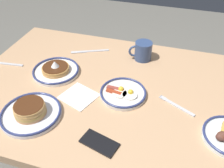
# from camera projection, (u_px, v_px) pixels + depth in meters

# --- Properties ---
(dining_table) EXTENTS (1.42, 0.95, 0.72)m
(dining_table) POSITION_uv_depth(u_px,v_px,m) (112.00, 99.00, 1.21)
(dining_table) COLOR tan
(dining_table) RESTS_ON ground_plane
(plate_near_main) EXTENTS (0.22, 0.22, 0.04)m
(plate_near_main) POSITION_uv_depth(u_px,v_px,m) (123.00, 93.00, 1.12)
(plate_near_main) COLOR silver
(plate_near_main) RESTS_ON dining_table
(plate_center_pancakes) EXTENTS (0.24, 0.24, 0.07)m
(plate_center_pancakes) POSITION_uv_depth(u_px,v_px,m) (56.00, 70.00, 1.26)
(plate_center_pancakes) COLOR white
(plate_center_pancakes) RESTS_ON dining_table
(plate_far_companion) EXTENTS (0.26, 0.26, 0.06)m
(plate_far_companion) POSITION_uv_depth(u_px,v_px,m) (31.00, 112.00, 1.02)
(plate_far_companion) COLOR white
(plate_far_companion) RESTS_ON dining_table
(coffee_mug) EXTENTS (0.13, 0.10, 0.10)m
(coffee_mug) POSITION_uv_depth(u_px,v_px,m) (143.00, 51.00, 1.34)
(coffee_mug) COLOR #334772
(coffee_mug) RESTS_ON dining_table
(cell_phone) EXTENTS (0.16, 0.11, 0.01)m
(cell_phone) POSITION_uv_depth(u_px,v_px,m) (99.00, 143.00, 0.92)
(cell_phone) COLOR black
(cell_phone) RESTS_ON dining_table
(paper_napkin) EXTENTS (0.19, 0.18, 0.00)m
(paper_napkin) POSITION_uv_depth(u_px,v_px,m) (79.00, 96.00, 1.12)
(paper_napkin) COLOR white
(paper_napkin) RESTS_ON dining_table
(fork_near) EXTENTS (0.17, 0.10, 0.01)m
(fork_near) POSITION_uv_depth(u_px,v_px,m) (176.00, 106.00, 1.07)
(fork_near) COLOR silver
(fork_near) RESTS_ON dining_table
(fork_far) EXTENTS (0.19, 0.04, 0.01)m
(fork_far) POSITION_uv_depth(u_px,v_px,m) (7.00, 64.00, 1.33)
(fork_far) COLOR silver
(fork_far) RESTS_ON dining_table
(butter_knife) EXTENTS (0.21, 0.10, 0.01)m
(butter_knife) POSITION_uv_depth(u_px,v_px,m) (90.00, 51.00, 1.43)
(butter_knife) COLOR silver
(butter_knife) RESTS_ON dining_table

